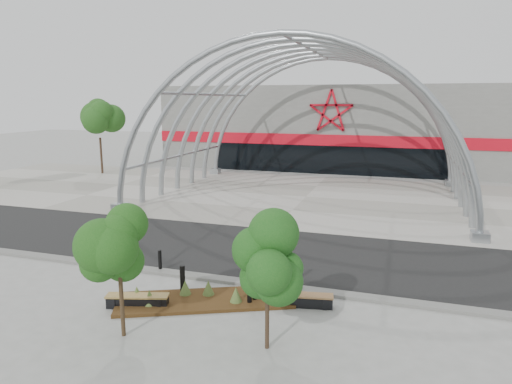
# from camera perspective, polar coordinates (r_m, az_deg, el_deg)

# --- Properties ---
(ground) EXTENTS (140.00, 140.00, 0.00)m
(ground) POSITION_cam_1_polar(r_m,az_deg,el_deg) (17.76, -4.00, -10.73)
(ground) COLOR gray
(ground) RESTS_ON ground
(road) EXTENTS (140.00, 7.00, 0.02)m
(road) POSITION_cam_1_polar(r_m,az_deg,el_deg) (20.84, -0.42, -7.26)
(road) COLOR black
(road) RESTS_ON ground
(forecourt) EXTENTS (60.00, 17.00, 0.04)m
(forecourt) POSITION_cam_1_polar(r_m,az_deg,el_deg) (32.07, 6.27, -0.61)
(forecourt) COLOR gray
(forecourt) RESTS_ON ground
(kerb) EXTENTS (60.00, 0.50, 0.12)m
(kerb) POSITION_cam_1_polar(r_m,az_deg,el_deg) (17.53, -4.31, -10.84)
(kerb) COLOR #63635E
(kerb) RESTS_ON ground
(arena_building) EXTENTS (34.00, 15.24, 8.00)m
(arena_building) POSITION_cam_1_polar(r_m,az_deg,el_deg) (49.16, 10.62, 8.14)
(arena_building) COLOR slate
(arena_building) RESTS_ON ground
(vault_canopy) EXTENTS (20.80, 15.80, 20.36)m
(vault_canopy) POSITION_cam_1_polar(r_m,az_deg,el_deg) (32.07, 6.27, -0.62)
(vault_canopy) COLOR #9BA0A5
(vault_canopy) RESTS_ON ground
(planting_bed) EXTENTS (6.09, 4.07, 0.62)m
(planting_bed) POSITION_cam_1_polar(r_m,az_deg,el_deg) (15.91, -6.66, -12.95)
(planting_bed) COLOR #34240B
(planting_bed) RESTS_ON ground
(street_tree_0) EXTENTS (1.65, 1.65, 3.77)m
(street_tree_0) POSITION_cam_1_polar(r_m,az_deg,el_deg) (13.33, -16.84, -6.48)
(street_tree_0) COLOR #2F2412
(street_tree_0) RESTS_ON ground
(street_tree_1) EXTENTS (1.44, 1.44, 3.41)m
(street_tree_1) POSITION_cam_1_polar(r_m,az_deg,el_deg) (12.21, 1.44, -8.95)
(street_tree_1) COLOR black
(street_tree_1) RESTS_ON ground
(bench_0) EXTENTS (2.09, 1.00, 0.43)m
(bench_0) POSITION_cam_1_polar(r_m,az_deg,el_deg) (15.89, -14.58, -13.06)
(bench_0) COLOR black
(bench_0) RESTS_ON ground
(bench_1) EXTENTS (2.08, 0.80, 0.43)m
(bench_1) POSITION_cam_1_polar(r_m,az_deg,el_deg) (15.54, 5.78, -13.31)
(bench_1) COLOR black
(bench_1) RESTS_ON ground
(bollard_0) EXTENTS (0.14, 0.14, 0.88)m
(bollard_0) POSITION_cam_1_polar(r_m,az_deg,el_deg) (18.64, -11.92, -8.42)
(bollard_0) COLOR black
(bollard_0) RESTS_ON ground
(bollard_1) EXTENTS (0.18, 0.18, 1.12)m
(bollard_1) POSITION_cam_1_polar(r_m,az_deg,el_deg) (16.25, -9.16, -10.91)
(bollard_1) COLOR black
(bollard_1) RESTS_ON ground
(bollard_2) EXTENTS (0.15, 0.15, 0.96)m
(bollard_2) POSITION_cam_1_polar(r_m,az_deg,el_deg) (15.42, -0.82, -12.35)
(bollard_2) COLOR black
(bollard_2) RESTS_ON ground
(bollard_3) EXTENTS (0.16, 0.16, 1.02)m
(bollard_3) POSITION_cam_1_polar(r_m,az_deg,el_deg) (15.63, -0.16, -11.87)
(bollard_3) COLOR black
(bollard_3) RESTS_ON ground
(bollard_4) EXTENTS (0.15, 0.15, 0.95)m
(bollard_4) POSITION_cam_1_polar(r_m,az_deg,el_deg) (17.32, 4.93, -9.66)
(bollard_4) COLOR black
(bollard_4) RESTS_ON ground
(bg_tree_0) EXTENTS (3.00, 3.00, 6.45)m
(bg_tree_0) POSITION_cam_1_polar(r_m,az_deg,el_deg) (43.94, -19.02, 8.18)
(bg_tree_0) COLOR black
(bg_tree_0) RESTS_ON ground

